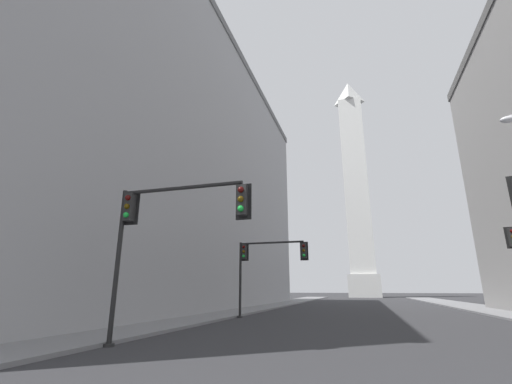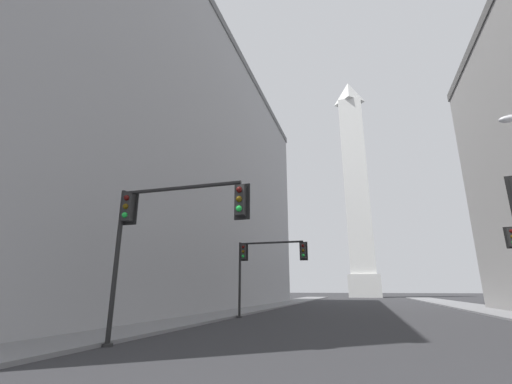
# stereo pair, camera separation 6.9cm
# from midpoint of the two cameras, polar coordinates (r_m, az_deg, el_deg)

# --- Properties ---
(sidewalk_left) EXTENTS (5.00, 108.81, 0.15)m
(sidewalk_left) POSITION_cam_midpoint_polar(r_m,az_deg,el_deg) (36.22, -1.42, -18.87)
(sidewalk_left) COLOR slate
(sidewalk_left) RESTS_ON ground_plane
(sidewalk_right) EXTENTS (5.00, 108.81, 0.15)m
(sidewalk_right) POSITION_cam_midpoint_polar(r_m,az_deg,el_deg) (36.13, 36.84, -15.87)
(sidewalk_right) COLOR slate
(sidewalk_right) RESTS_ON ground_plane
(building_left) EXTENTS (24.73, 54.92, 29.58)m
(building_left) POSITION_cam_midpoint_polar(r_m,az_deg,el_deg) (41.80, -19.62, 2.96)
(building_left) COLOR #9E9EA0
(building_left) RESTS_ON ground_plane
(obelisk) EXTENTS (7.68, 7.68, 60.50)m
(obelisk) POSITION_cam_midpoint_polar(r_m,az_deg,el_deg) (96.18, 16.39, 1.05)
(obelisk) COLOR silver
(obelisk) RESTS_ON ground_plane
(traffic_light_near_left) EXTENTS (5.45, 0.51, 5.75)m
(traffic_light_near_left) POSITION_cam_midpoint_polar(r_m,az_deg,el_deg) (13.33, -15.47, -4.77)
(traffic_light_near_left) COLOR black
(traffic_light_near_left) RESTS_ON ground_plane
(traffic_light_mid_left) EXTENTS (5.26, 0.51, 5.36)m
(traffic_light_mid_left) POSITION_cam_midpoint_polar(r_m,az_deg,el_deg) (25.52, 1.18, -11.09)
(traffic_light_mid_left) COLOR black
(traffic_light_mid_left) RESTS_ON ground_plane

